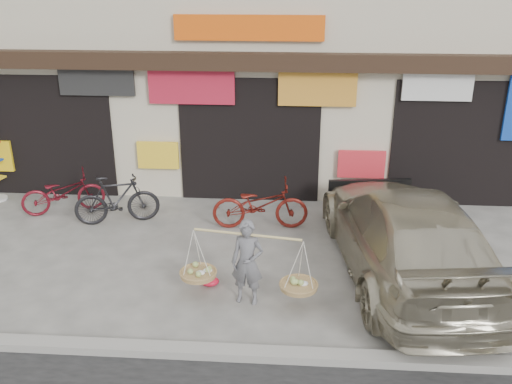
# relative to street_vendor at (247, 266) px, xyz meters

# --- Properties ---
(ground) EXTENTS (70.00, 70.00, 0.00)m
(ground) POSITION_rel_street_vendor_xyz_m (-0.30, 0.64, -0.62)
(ground) COLOR gray
(ground) RESTS_ON ground
(kerb) EXTENTS (70.00, 0.25, 0.12)m
(kerb) POSITION_rel_street_vendor_xyz_m (-0.30, -1.36, -0.56)
(kerb) COLOR gray
(kerb) RESTS_ON ground
(shophouse_block) EXTENTS (14.00, 6.32, 7.00)m
(shophouse_block) POSITION_rel_street_vendor_xyz_m (-0.30, 7.06, 2.83)
(shophouse_block) COLOR beige
(shophouse_block) RESTS_ON ground
(street_vendor) EXTENTS (2.13, 0.81, 1.37)m
(street_vendor) POSITION_rel_street_vendor_xyz_m (0.00, 0.00, 0.00)
(street_vendor) COLOR slate
(street_vendor) RESTS_ON ground
(bike_0) EXTENTS (1.78, 1.20, 0.88)m
(bike_0) POSITION_rel_street_vendor_xyz_m (-4.13, 3.13, -0.18)
(bike_0) COLOR maroon
(bike_0) RESTS_ON ground
(bike_1) EXTENTS (1.74, 0.93, 1.01)m
(bike_1) POSITION_rel_street_vendor_xyz_m (-2.85, 2.70, -0.12)
(bike_1) COLOR black
(bike_1) RESTS_ON ground
(bike_2) EXTENTS (1.92, 0.80, 0.98)m
(bike_2) POSITION_rel_street_vendor_xyz_m (0.02, 2.67, -0.13)
(bike_2) COLOR #5F1610
(bike_2) RESTS_ON ground
(suv) EXTENTS (2.73, 5.40, 1.50)m
(suv) POSITION_rel_street_vendor_xyz_m (2.53, 1.04, 0.13)
(suv) COLOR #AEA58C
(suv) RESTS_ON ground
(red_bag) EXTENTS (0.31, 0.25, 0.14)m
(red_bag) POSITION_rel_street_vendor_xyz_m (-0.66, 0.43, -0.55)
(red_bag) COLOR red
(red_bag) RESTS_ON ground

